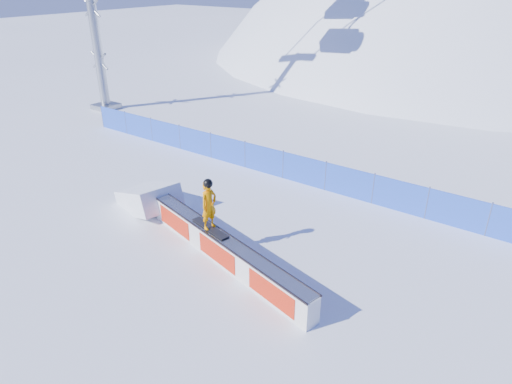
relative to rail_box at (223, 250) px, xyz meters
The scene contains 6 objects.
ground 3.44m from the rail_box, 148.66° to the left, with size 160.00×160.00×0.00m, color white.
snow_hill 47.59m from the rail_box, 93.81° to the left, with size 64.00×64.00×64.00m.
safety_fence 6.92m from the rail_box, 114.90° to the left, with size 22.05×0.05×1.30m.
rail_box is the anchor object (origin of this frame).
snow_ramp 4.66m from the rail_box, 165.80° to the left, with size 2.38×1.59×0.89m, color white, non-canonical shape.
snowboarder 1.42m from the rail_box, 165.80° to the left, with size 1.60×0.66×1.65m.
Camera 1 is at (10.43, -10.51, 7.97)m, focal length 32.00 mm.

